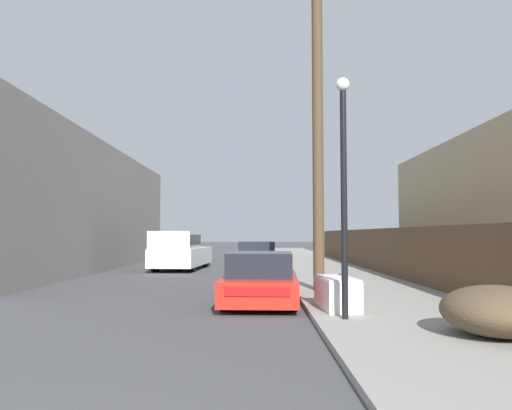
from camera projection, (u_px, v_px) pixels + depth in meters
The scene contains 10 objects.
sidewalk_curb at pixel (320, 266), 25.71m from camera, with size 4.20×63.00×0.12m, color gray.
discarded_fridge at pixel (339, 293), 10.54m from camera, with size 0.79×1.64×0.69m.
parked_sports_car_red at pixel (263, 280), 12.16m from camera, with size 1.93×4.17×1.26m.
car_parked_mid at pixel (260, 258), 21.63m from camera, with size 1.92×4.32×1.38m.
pickup_truck at pixel (182, 251), 23.69m from camera, with size 2.40×5.75×1.83m.
utility_pole at pixel (320, 121), 14.31m from camera, with size 1.80×0.31×9.46m.
street_lamp at pixel (346, 177), 9.42m from camera, with size 0.26×0.26×4.57m.
brush_pile at pixel (500, 311), 7.69m from camera, with size 1.67×1.85×0.78m.
wooden_fence at pixel (391, 252), 19.28m from camera, with size 0.08×35.60×1.81m, color brown.
building_left_block at pixel (47, 209), 24.43m from camera, with size 7.00×22.79×5.91m, color gray.
Camera 1 is at (2.11, -2.36, 1.69)m, focal length 35.00 mm.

